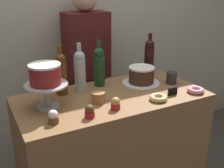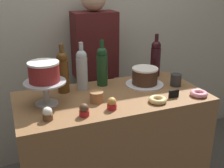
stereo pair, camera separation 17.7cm
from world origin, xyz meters
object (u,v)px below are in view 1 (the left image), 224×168
(wine_bottle_green, at_px, (99,66))
(cupcake_vanilla, at_px, (53,117))
(coffee_cup_ceramic, at_px, (172,78))
(cupcake_chocolate, at_px, (90,111))
(barista_figure, at_px, (87,78))
(price_sign_chalkboard, at_px, (173,91))
(wine_bottle_amber, at_px, (61,73))
(chocolate_round_cake, at_px, (141,75))
(wine_bottle_clear, at_px, (80,70))
(donut_glazed, at_px, (158,98))
(cupcake_caramel, at_px, (116,104))
(white_layer_cake, at_px, (45,74))
(cookie_stack, at_px, (98,97))
(cake_stand_pedestal, at_px, (47,91))
(wine_bottle_dark_red, at_px, (149,56))
(donut_pink, at_px, (196,90))

(wine_bottle_green, bearing_deg, cupcake_vanilla, -139.37)
(coffee_cup_ceramic, bearing_deg, cupcake_chocolate, -164.24)
(cupcake_chocolate, xyz_separation_m, barista_figure, (0.35, 0.87, -0.14))
(price_sign_chalkboard, relative_size, barista_figure, 0.04)
(cupcake_chocolate, bearing_deg, wine_bottle_amber, 94.17)
(chocolate_round_cake, bearing_deg, coffee_cup_ceramic, -26.51)
(wine_bottle_clear, xyz_separation_m, price_sign_chalkboard, (0.50, -0.35, -0.12))
(coffee_cup_ceramic, bearing_deg, price_sign_chalkboard, -127.18)
(wine_bottle_clear, height_order, donut_glazed, wine_bottle_clear)
(cupcake_caramel, height_order, cupcake_vanilla, same)
(white_layer_cake, distance_m, wine_bottle_amber, 0.22)
(coffee_cup_ceramic, bearing_deg, cookie_stack, -175.09)
(cupcake_caramel, distance_m, cupcake_chocolate, 0.17)
(wine_bottle_green, height_order, cupcake_chocolate, wine_bottle_green)
(cake_stand_pedestal, relative_size, wine_bottle_dark_red, 0.76)
(cupcake_caramel, height_order, donut_pink, cupcake_caramel)
(wine_bottle_clear, height_order, cupcake_vanilla, wine_bottle_clear)
(price_sign_chalkboard, xyz_separation_m, coffee_cup_ceramic, (0.13, 0.17, 0.02))
(wine_bottle_amber, height_order, coffee_cup_ceramic, wine_bottle_amber)
(wine_bottle_amber, bearing_deg, donut_pink, -26.18)
(chocolate_round_cake, height_order, donut_pink, chocolate_round_cake)
(cookie_stack, bearing_deg, wine_bottle_green, 63.34)
(cake_stand_pedestal, bearing_deg, price_sign_chalkboard, -14.25)
(cupcake_vanilla, bearing_deg, white_layer_cake, 82.58)
(chocolate_round_cake, relative_size, barista_figure, 0.11)
(cupcake_caramel, xyz_separation_m, price_sign_chalkboard, (0.43, 0.01, -0.01))
(cupcake_caramel, xyz_separation_m, donut_pink, (0.59, -0.03, -0.02))
(donut_pink, bearing_deg, cake_stand_pedestal, 166.12)
(wine_bottle_clear, distance_m, cookie_stack, 0.26)
(white_layer_cake, bearing_deg, cookie_stack, -14.11)
(wine_bottle_green, distance_m, wine_bottle_clear, 0.16)
(cake_stand_pedestal, xyz_separation_m, donut_glazed, (0.64, -0.22, -0.09))
(wine_bottle_green, relative_size, price_sign_chalkboard, 4.65)
(barista_figure, bearing_deg, wine_bottle_clear, -117.29)
(wine_bottle_clear, bearing_deg, barista_figure, 62.71)
(white_layer_cake, xyz_separation_m, coffee_cup_ceramic, (0.90, -0.02, -0.16))
(wine_bottle_clear, xyz_separation_m, barista_figure, (0.25, 0.48, -0.25))
(cookie_stack, xyz_separation_m, coffee_cup_ceramic, (0.61, 0.05, 0.01))
(cake_stand_pedestal, xyz_separation_m, wine_bottle_green, (0.42, 0.19, 0.04))
(wine_bottle_dark_red, bearing_deg, wine_bottle_green, -174.53)
(cupcake_vanilla, bearing_deg, price_sign_chalkboard, 0.29)
(wine_bottle_amber, relative_size, donut_glazed, 2.91)
(cake_stand_pedestal, xyz_separation_m, barista_figure, (0.52, 0.64, -0.20))
(wine_bottle_green, distance_m, coffee_cup_ceramic, 0.53)
(barista_figure, bearing_deg, cupcake_caramel, -101.92)
(cake_stand_pedestal, xyz_separation_m, cupcake_vanilla, (-0.03, -0.20, -0.07))
(wine_bottle_clear, height_order, barista_figure, barista_figure)
(chocolate_round_cake, xyz_separation_m, price_sign_chalkboard, (0.06, -0.27, -0.04))
(cupcake_caramel, height_order, cupcake_chocolate, same)
(cake_stand_pedestal, distance_m, wine_bottle_amber, 0.22)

